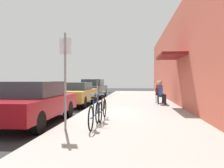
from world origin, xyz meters
TOP-DOWN VIEW (x-y plane):
  - ground_plane at (0.00, 0.00)m, footprint 60.00×60.00m
  - sidewalk_slab at (2.25, 2.00)m, footprint 4.50×32.00m
  - building_facade at (4.64, 2.00)m, footprint 1.40×32.00m
  - parked_car_0 at (-1.10, -1.85)m, footprint 1.80×4.40m
  - parked_car_1 at (-1.10, 3.49)m, footprint 1.80×4.40m
  - parked_car_2 at (-1.10, 8.80)m, footprint 1.80×4.40m
  - parking_meter at (0.45, 1.82)m, footprint 0.12×0.10m
  - street_sign at (0.40, -3.11)m, footprint 0.32×0.06m
  - bicycle_0 at (1.19, -1.56)m, footprint 0.46×1.71m
  - bicycle_1 at (1.12, -2.71)m, footprint 0.46×1.71m
  - cafe_chair_0 at (3.64, 3.49)m, footprint 0.51×0.51m
  - seated_patron_0 at (3.70, 3.48)m, footprint 0.48×0.42m
  - cafe_chair_1 at (3.64, 4.35)m, footprint 0.55×0.55m
  - seated_patron_1 at (3.70, 4.33)m, footprint 0.51×0.46m

SIDE VIEW (x-z plane):
  - ground_plane at x=0.00m, z-range 0.00..0.00m
  - sidewalk_slab at x=2.25m, z-range 0.00..0.12m
  - bicycle_0 at x=1.19m, z-range 0.03..0.93m
  - bicycle_1 at x=1.12m, z-range 0.03..0.93m
  - cafe_chair_0 at x=3.64m, z-range 0.19..1.06m
  - cafe_chair_1 at x=3.64m, z-range 0.19..1.06m
  - parked_car_1 at x=-1.10m, z-range 0.04..1.35m
  - parked_car_0 at x=-1.10m, z-range 0.02..1.43m
  - parked_car_2 at x=-1.10m, z-range 0.02..1.52m
  - seated_patron_0 at x=3.70m, z-range 0.17..1.46m
  - seated_patron_1 at x=3.70m, z-range 0.17..1.46m
  - parking_meter at x=0.45m, z-range 0.23..1.55m
  - street_sign at x=0.40m, z-range 0.34..2.94m
  - building_facade at x=4.64m, z-range 0.00..5.28m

